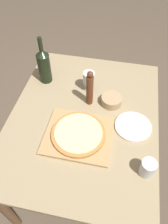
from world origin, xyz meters
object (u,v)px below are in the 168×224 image
Objects in this scene: pizza at (78,133)px; small_bowl at (111,100)px; pepper_mill at (90,89)px; wine_bottle at (44,65)px; wine_glass at (89,78)px.

small_bowl reaches higher than pizza.
small_bowl is at bearing 8.49° from pepper_mill.
pizza is 0.30m from pepper_mill.
pizza is at bearing -93.09° from pepper_mill.
wine_bottle is 2.45× the size of wine_glass.
pepper_mill is 0.18m from small_bowl.
pizza is 0.41m from wine_glass.
wine_bottle reaches higher than wine_glass.
small_bowl is at bearing -14.96° from wine_bottle.
pizza is at bearing -117.90° from small_bowl.
wine_bottle reaches higher than pepper_mill.
wine_bottle is (-0.33, 0.43, 0.10)m from pizza.
pepper_mill is (0.02, 0.28, 0.10)m from pizza.
wine_bottle is 0.32m from wine_glass.
wine_bottle is at bearing 156.32° from pepper_mill.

